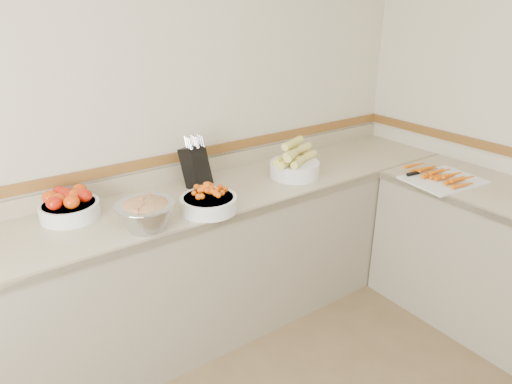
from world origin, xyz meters
TOP-DOWN VIEW (x-y plane):
  - back_wall at (0.00, 2.00)m, footprint 4.00×0.00m
  - counter_back at (0.00, 1.68)m, footprint 4.00×0.65m
  - knife_block at (0.25, 1.83)m, footprint 0.18×0.19m
  - tomato_bowl at (-0.50, 1.83)m, footprint 0.30×0.30m
  - cherry_tomato_bowl at (0.13, 1.48)m, footprint 0.31×0.31m
  - corn_bowl at (0.84, 1.62)m, footprint 0.35×0.32m
  - rhubarb_bowl at (-0.22, 1.47)m, footprint 0.30×0.30m
  - cutting_board at (1.55, 1.03)m, footprint 0.49×0.43m

SIDE VIEW (x-z plane):
  - counter_back at x=0.00m, z-range -0.09..0.99m
  - cutting_board at x=1.55m, z-range 0.89..0.95m
  - cherry_tomato_bowl at x=0.13m, z-range 0.87..1.04m
  - tomato_bowl at x=-0.50m, z-range 0.89..1.04m
  - corn_bowl at x=0.84m, z-range 0.86..1.10m
  - rhubarb_bowl at x=-0.22m, z-range 0.90..1.07m
  - knife_block at x=0.25m, z-range 0.87..1.19m
  - back_wall at x=0.00m, z-range -0.70..3.30m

